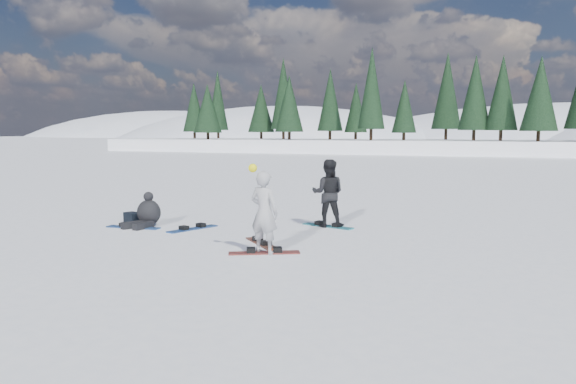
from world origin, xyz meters
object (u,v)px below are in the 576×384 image
at_px(snowboarder_woman, 264,212).
at_px(snowboard_loose_a, 193,229).
at_px(snowboarder_man, 328,193).
at_px(snowboard_loose_c, 133,227).
at_px(gear_bag, 132,218).
at_px(snowboard_loose_b, 262,243).
at_px(seated_rider, 148,213).

height_order(snowboarder_woman, snowboard_loose_a, snowboarder_woman).
relative_size(snowboarder_man, snowboard_loose_a, 1.21).
relative_size(snowboarder_man, snowboard_loose_c, 1.21).
height_order(gear_bag, snowboard_loose_a, gear_bag).
height_order(gear_bag, snowboard_loose_b, gear_bag).
height_order(seated_rider, snowboard_loose_a, seated_rider).
bearing_deg(seated_rider, snowboard_loose_c, -96.74).
xyz_separation_m(snowboarder_woman, snowboarder_man, (0.27, 3.67, 0.02)).
bearing_deg(seated_rider, snowboarder_woman, -6.20).
relative_size(snowboarder_woman, gear_bag, 4.23).
height_order(snowboard_loose_a, snowboard_loose_c, same).
bearing_deg(snowboard_loose_c, snowboard_loose_b, -14.77).
xyz_separation_m(snowboard_loose_b, snowboard_loose_c, (-4.07, 0.71, 0.00)).
bearing_deg(gear_bag, snowboard_loose_a, -7.55).
relative_size(snowboarder_woman, snowboard_loose_a, 1.27).
relative_size(gear_bag, snowboard_loose_b, 0.30).
xyz_separation_m(snowboarder_woman, snowboard_loose_b, (-0.45, 0.91, -0.87)).
bearing_deg(snowboard_loose_b, gear_bag, -150.63).
height_order(snowboarder_woman, snowboard_loose_b, snowboarder_woman).
distance_m(snowboarder_man, snowboard_loose_b, 2.99).
bearing_deg(snowboard_loose_c, snowboard_loose_a, 8.33).
bearing_deg(snowboard_loose_a, snowboard_loose_b, -92.65).
xyz_separation_m(snowboard_loose_a, snowboard_loose_c, (-1.60, -0.37, 0.00)).
bearing_deg(seated_rider, gear_bag, 178.32).
bearing_deg(snowboarder_man, gear_bag, 3.01).
bearing_deg(seated_rider, snowboard_loose_b, 2.83).
height_order(snowboard_loose_b, snowboard_loose_a, same).
height_order(snowboarder_man, snowboard_loose_b, snowboarder_man).
distance_m(seated_rider, snowboard_loose_c, 0.56).
bearing_deg(snowboard_loose_a, snowboarder_woman, -103.23).
height_order(snowboard_loose_b, snowboard_loose_c, same).
bearing_deg(snowboarder_woman, snowboard_loose_b, -54.34).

